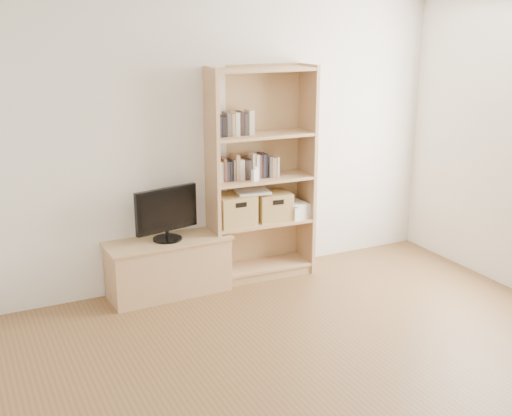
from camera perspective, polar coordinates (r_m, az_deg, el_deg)
floor at (r=4.43m, az=10.89°, el=-16.84°), size 4.50×5.00×0.01m
back_wall at (r=5.99m, az=-2.89°, el=5.74°), size 4.50×0.02×2.60m
tv_stand at (r=5.88m, az=-7.76°, el=-5.30°), size 1.09×0.44×0.49m
bookshelf at (r=6.01m, az=0.46°, el=2.95°), size 1.02×0.40×2.01m
television at (r=5.71m, az=-7.96°, el=-0.57°), size 0.60×0.18×0.47m
books_row_mid at (r=6.01m, az=0.37°, el=3.82°), size 0.84×0.21×0.22m
books_row_upper at (r=5.85m, az=-1.64°, el=7.42°), size 0.36×0.14×0.19m
baby_monitor at (r=5.86m, az=-0.09°, el=2.94°), size 0.07×0.05×0.11m
basket_left at (r=5.99m, az=-1.87°, el=-0.14°), size 0.35×0.29×0.28m
basket_right at (r=6.14m, az=1.52°, el=0.19°), size 0.34×0.29×0.26m
laptop at (r=6.01m, az=-0.29°, el=1.45°), size 0.34×0.27×0.02m
magazine_stack at (r=6.25m, az=3.37°, el=-0.18°), size 0.24×0.31×0.13m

